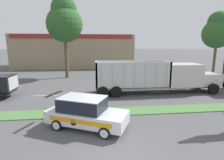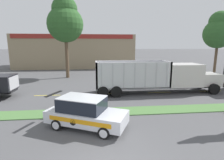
% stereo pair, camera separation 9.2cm
% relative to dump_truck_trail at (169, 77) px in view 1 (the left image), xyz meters
% --- Properties ---
extents(grass_verge, '(120.00, 1.56, 0.06)m').
position_rel_dump_truck_trail_xyz_m(grass_verge, '(-6.85, -4.71, -1.48)').
color(grass_verge, '#517F42').
rests_on(grass_verge, ground_plane).
extents(centre_line_3, '(2.40, 0.14, 0.01)m').
position_rel_dump_truck_trail_xyz_m(centre_line_3, '(-11.67, 0.07, -1.50)').
color(centre_line_3, yellow).
rests_on(centre_line_3, ground_plane).
extents(centre_line_4, '(2.40, 0.14, 0.01)m').
position_rel_dump_truck_trail_xyz_m(centre_line_4, '(-6.27, 0.07, -1.50)').
color(centre_line_4, yellow).
rests_on(centre_line_4, ground_plane).
extents(centre_line_5, '(2.40, 0.14, 0.01)m').
position_rel_dump_truck_trail_xyz_m(centre_line_5, '(-0.87, 0.07, -1.50)').
color(centre_line_5, yellow).
rests_on(centre_line_5, ground_plane).
extents(centre_line_6, '(2.40, 0.14, 0.01)m').
position_rel_dump_truck_trail_xyz_m(centre_line_6, '(4.53, 0.07, -1.50)').
color(centre_line_6, yellow).
rests_on(centre_line_6, ground_plane).
extents(dump_truck_trail, '(12.23, 2.66, 3.11)m').
position_rel_dump_truck_trail_xyz_m(dump_truck_trail, '(0.00, 0.00, 0.00)').
color(dump_truck_trail, black).
rests_on(dump_truck_trail, ground_plane).
extents(rally_car, '(4.80, 3.53, 1.77)m').
position_rel_dump_truck_trail_xyz_m(rally_car, '(-7.82, -6.82, -0.63)').
color(rally_car, silver).
rests_on(rally_car, ground_plane).
extents(traffic_cone, '(0.43, 0.43, 0.71)m').
position_rel_dump_truck_trail_xyz_m(traffic_cone, '(-10.12, -5.34, -1.16)').
color(traffic_cone, black).
rests_on(traffic_cone, ground_plane).
extents(store_building_backdrop, '(24.18, 12.10, 6.82)m').
position_rel_dump_truck_trail_xyz_m(store_building_backdrop, '(-11.10, 24.68, 1.91)').
color(store_building_backdrop, '#9E896B').
rests_on(store_building_backdrop, ground_plane).
extents(tree_behind_centre, '(4.95, 4.95, 11.21)m').
position_rel_dump_truck_trail_xyz_m(tree_behind_centre, '(-11.14, 9.57, 6.45)').
color(tree_behind_centre, brown).
rests_on(tree_behind_centre, ground_plane).
extents(tree_behind_right, '(4.80, 4.80, 10.16)m').
position_rel_dump_truck_trail_xyz_m(tree_behind_right, '(13.27, 11.68, 5.52)').
color(tree_behind_right, brown).
rests_on(tree_behind_right, ground_plane).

